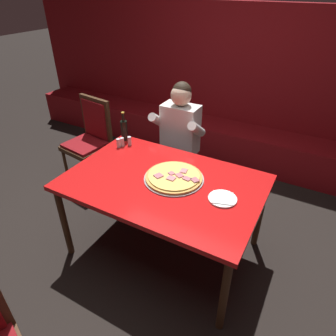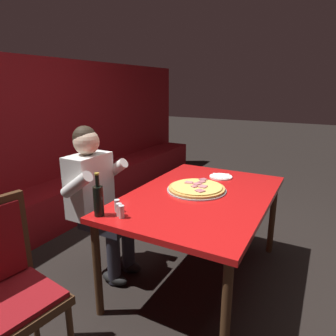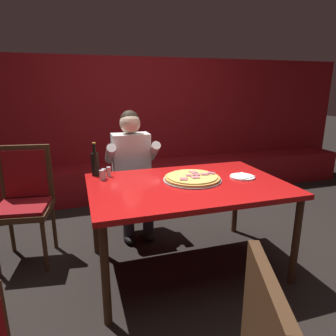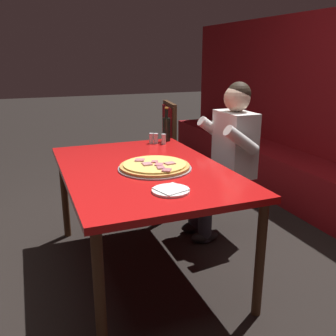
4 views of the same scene
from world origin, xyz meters
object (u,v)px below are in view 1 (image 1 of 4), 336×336
(shaker_parmesan, at_px, (122,142))
(diner_seated_blue_shirt, at_px, (176,139))
(shaker_oregano, at_px, (119,143))
(shaker_red_pepper_flakes, at_px, (130,141))
(dining_chair_by_booth, at_px, (90,136))
(pizza, at_px, (174,177))
(beer_bottle, at_px, (124,130))
(main_dining_table, at_px, (163,187))
(plate_white_paper, at_px, (223,199))

(shaker_parmesan, relative_size, diner_seated_blue_shirt, 0.07)
(shaker_oregano, distance_m, shaker_red_pepper_flakes, 0.11)
(diner_seated_blue_shirt, bearing_deg, shaker_oregano, -124.62)
(shaker_parmesan, relative_size, dining_chair_by_booth, 0.08)
(pizza, height_order, shaker_oregano, shaker_oregano)
(pizza, relative_size, shaker_oregano, 5.61)
(shaker_oregano, bearing_deg, beer_bottle, 103.97)
(main_dining_table, xyz_separation_m, plate_white_paper, (0.50, 0.00, 0.08))
(pizza, bearing_deg, dining_chair_by_booth, 159.12)
(shaker_oregano, distance_m, dining_chair_by_booth, 0.74)
(diner_seated_blue_shirt, bearing_deg, main_dining_table, -69.58)
(beer_bottle, xyz_separation_m, shaker_oregano, (0.04, -0.15, -0.07))
(main_dining_table, bearing_deg, plate_white_paper, 0.04)
(shaker_oregano, relative_size, dining_chair_by_booth, 0.08)
(plate_white_paper, bearing_deg, beer_bottle, 159.91)
(main_dining_table, height_order, dining_chair_by_booth, dining_chair_by_booth)
(shaker_parmesan, bearing_deg, plate_white_paper, -15.63)
(pizza, relative_size, beer_bottle, 1.65)
(main_dining_table, bearing_deg, diner_seated_blue_shirt, 110.42)
(shaker_red_pepper_flakes, bearing_deg, shaker_parmesan, -132.61)
(pizza, xyz_separation_m, beer_bottle, (-0.75, 0.37, 0.09))
(pizza, distance_m, beer_bottle, 0.84)
(main_dining_table, bearing_deg, beer_bottle, 147.76)
(plate_white_paper, height_order, dining_chair_by_booth, dining_chair_by_booth)
(pizza, distance_m, shaker_oregano, 0.75)
(pizza, xyz_separation_m, diner_seated_blue_shirt, (-0.36, 0.73, -0.07))
(shaker_parmesan, xyz_separation_m, dining_chair_by_booth, (-0.67, 0.26, -0.21))
(shaker_parmesan, distance_m, diner_seated_blue_shirt, 0.59)
(shaker_red_pepper_flakes, xyz_separation_m, diner_seated_blue_shirt, (0.29, 0.43, -0.09))
(beer_bottle, relative_size, diner_seated_blue_shirt, 0.23)
(beer_bottle, xyz_separation_m, shaker_parmesan, (0.06, -0.12, -0.07))
(beer_bottle, distance_m, shaker_parmesan, 0.15)
(pizza, bearing_deg, beer_bottle, 153.59)
(shaker_parmesan, height_order, dining_chair_by_booth, dining_chair_by_booth)
(main_dining_table, relative_size, diner_seated_blue_shirt, 1.22)
(shaker_oregano, relative_size, shaker_red_pepper_flakes, 1.00)
(dining_chair_by_booth, bearing_deg, beer_bottle, -13.44)
(plate_white_paper, xyz_separation_m, diner_seated_blue_shirt, (-0.79, 0.79, -0.06))
(shaker_oregano, height_order, diner_seated_blue_shirt, diner_seated_blue_shirt)
(pizza, relative_size, shaker_parmesan, 5.61)
(main_dining_table, distance_m, shaker_red_pepper_flakes, 0.70)
(beer_bottle, bearing_deg, main_dining_table, -32.24)
(shaker_parmesan, height_order, diner_seated_blue_shirt, diner_seated_blue_shirt)
(shaker_parmesan, xyz_separation_m, diner_seated_blue_shirt, (0.33, 0.48, -0.09))
(beer_bottle, xyz_separation_m, diner_seated_blue_shirt, (0.39, 0.36, -0.16))
(pizza, height_order, shaker_parmesan, shaker_parmesan)
(main_dining_table, distance_m, shaker_oregano, 0.72)
(pizza, bearing_deg, diner_seated_blue_shirt, 116.13)
(main_dining_table, relative_size, shaker_parmesan, 18.10)
(pizza, height_order, diner_seated_blue_shirt, diner_seated_blue_shirt)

